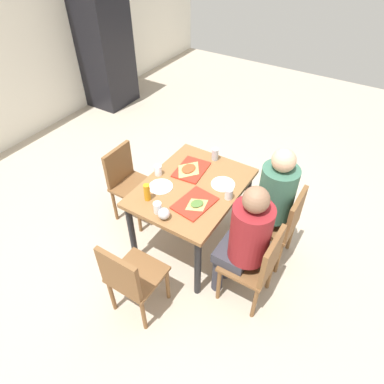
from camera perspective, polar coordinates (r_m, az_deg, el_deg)
The scene contains 21 objects.
ground_plane at distance 3.65m, azimuth 0.00°, elevation -8.28°, with size 10.00×10.00×0.02m, color #B7A893.
main_table at distance 3.16m, azimuth 0.00°, elevation -0.39°, with size 1.10×0.84×0.77m.
chair_near_left at distance 2.89m, azimuth 10.96°, elevation -11.68°, with size 0.40×0.40×0.85m.
chair_near_right at distance 3.25m, azimuth 14.82°, elevation -4.88°, with size 0.40×0.40×0.85m.
chair_far_side at distance 3.66m, azimuth -10.77°, elevation 2.11°, with size 0.40×0.40×0.85m.
chair_left_end at distance 2.81m, azimuth -10.40°, elevation -13.88°, with size 0.40×0.40×0.85m.
person_in_red at distance 2.73m, azimuth 8.92°, elevation -7.42°, with size 0.32×0.42×1.26m.
person_in_brown_jacket at distance 3.10m, azimuth 13.21°, elevation -0.80°, with size 0.32×0.42×1.26m.
tray_red_near at distance 2.91m, azimuth 0.47°, elevation -1.90°, with size 0.36×0.26×0.02m, color red.
tray_red_far at distance 3.26m, azimuth -0.10°, elevation 3.80°, with size 0.36×0.26×0.02m, color red.
paper_plate_center at distance 3.09m, azimuth -5.27°, elevation 0.91°, with size 0.22×0.22×0.01m, color white.
paper_plate_near_edge at distance 3.11m, azimuth 5.22°, elevation 1.32°, with size 0.22×0.22×0.01m, color white.
pizza_slice_a at distance 2.87m, azimuth 0.83°, elevation -2.03°, with size 0.21×0.19×0.02m.
pizza_slice_b at distance 3.24m, azimuth -0.58°, elevation 3.89°, with size 0.23×0.18×0.02m.
plastic_cup_a at distance 3.20m, azimuth -5.71°, elevation 3.67°, with size 0.07×0.07×0.10m, color white.
plastic_cup_b at distance 2.95m, azimuth 6.19°, elevation -0.30°, with size 0.07×0.07×0.10m, color white.
plastic_cup_c at distance 2.82m, azimuth -5.81°, elevation -2.64°, with size 0.07×0.07×0.10m, color white.
soda_can at distance 3.38m, azimuth 3.89°, elevation 6.34°, with size 0.07×0.07×0.12m, color #B7BCC6.
condiment_bottle at distance 2.93m, azimuth -7.55°, elevation -0.04°, with size 0.06×0.06×0.16m, color orange.
foil_bundle at distance 2.77m, azimuth -4.74°, elevation -3.63°, with size 0.10×0.10×0.10m, color silver.
drink_fridge at distance 5.99m, azimuth -14.39°, elevation 22.70°, with size 0.70×0.60×1.90m, color black.
Camera 1 is at (-1.99, -1.24, 2.78)m, focal length 31.79 mm.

